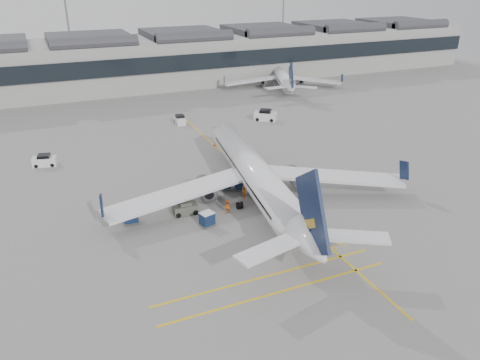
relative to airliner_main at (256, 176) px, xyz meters
name	(u,v)px	position (x,y,z in m)	size (l,w,h in m)	color
ground	(209,230)	(-7.80, -4.72, -3.14)	(220.00, 220.00, 0.00)	gray
terminal	(101,62)	(-7.80, 67.20, 3.00)	(200.00, 20.45, 12.40)	#9E9E99
light_masts	(82,19)	(-9.47, 81.28, 11.35)	(113.00, 0.60, 25.45)	slate
apron_markings	(254,180)	(2.20, 5.28, -3.13)	(0.25, 60.00, 0.01)	gold
airliner_main	(256,176)	(0.00, 0.00, 0.00)	(36.39, 40.02, 10.68)	silver
airliner_far	(282,77)	(31.45, 51.93, -0.71)	(26.92, 29.82, 8.28)	silver
belt_loader	(255,184)	(1.26, 2.83, -2.53)	(5.17, 2.15, 2.07)	beige
baggage_cart_a	(242,182)	(-0.48, 3.20, -2.14)	(2.04, 1.81, 1.86)	gray
baggage_cart_b	(225,181)	(-2.37, 4.31, -2.13)	(2.17, 1.98, 1.88)	gray
baggage_cart_c	(207,219)	(-7.66, -3.77, -2.28)	(1.80, 1.62, 1.60)	gray
baggage_cart_d	(131,215)	(-15.17, 0.17, -2.18)	(1.84, 1.58, 1.79)	gray
ramp_agent_a	(244,192)	(-1.23, 0.64, -2.23)	(0.66, 0.44, 1.82)	#DD520B
ramp_agent_b	(227,207)	(-4.58, -1.95, -2.30)	(0.82, 0.64, 1.68)	#DF5D0B
pushback_tug	(185,208)	(-9.01, -0.10, -2.45)	(2.83, 1.84, 1.54)	#4F5346
safety_cone_nose	(214,144)	(2.05, 19.71, -2.86)	(0.40, 0.40, 0.56)	#F24C0A
safety_cone_engine	(304,192)	(6.15, -1.11, -2.87)	(0.39, 0.39, 0.54)	#F24C0A
service_van_left	(45,161)	(-23.04, 21.81, -2.39)	(3.54, 2.32, 1.68)	silver
service_van_mid	(180,120)	(0.54, 33.35, -2.40)	(1.90, 3.34, 1.65)	silver
service_van_right	(265,116)	(15.72, 29.00, -2.22)	(4.41, 3.97, 2.06)	silver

